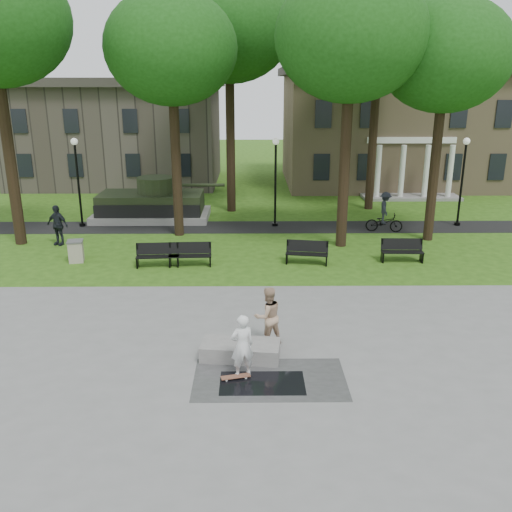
{
  "coord_description": "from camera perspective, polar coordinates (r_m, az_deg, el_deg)",
  "views": [
    {
      "loc": [
        -0.81,
        -16.4,
        7.43
      ],
      "look_at": [
        -0.63,
        2.49,
        1.4
      ],
      "focal_mm": 38.0,
      "sensor_mm": 36.0,
      "label": 1
    }
  ],
  "objects": [
    {
      "name": "tree_3",
      "position": [
        27.38,
        19.34,
        19.22
      ],
      "size": [
        6.0,
        6.0,
        11.19
      ],
      "color": "black",
      "rests_on": "ground"
    },
    {
      "name": "park_bench_3",
      "position": [
        24.4,
        15.11,
        0.63
      ],
      "size": [
        1.81,
        0.58,
        1.0
      ],
      "rotation": [
        0.0,
        0.0,
        -0.03
      ],
      "color": "black",
      "rests_on": "ground"
    },
    {
      "name": "friend_watching",
      "position": [
        15.99,
        1.25,
        -6.34
      ],
      "size": [
        1.07,
        0.98,
        1.79
      ],
      "primitive_type": "imported",
      "rotation": [
        0.0,
        0.0,
        3.57
      ],
      "color": "tan",
      "rests_on": "plaza"
    },
    {
      "name": "skateboarder",
      "position": [
        14.35,
        -1.47,
        -9.42
      ],
      "size": [
        0.74,
        0.6,
        1.74
      ],
      "primitive_type": "imported",
      "rotation": [
        0.0,
        0.0,
        3.49
      ],
      "color": "silver",
      "rests_on": "plaza"
    },
    {
      "name": "tree_4",
      "position": [
        32.55,
        -2.86,
        22.91
      ],
      "size": [
        7.2,
        7.2,
        13.5
      ],
      "color": "black",
      "rests_on": "ground"
    },
    {
      "name": "cyclist",
      "position": [
        29.05,
        13.38,
        4.16
      ],
      "size": [
        1.97,
        1.15,
        2.11
      ],
      "rotation": [
        0.0,
        0.0,
        1.41
      ],
      "color": "black",
      "rests_on": "ground"
    },
    {
      "name": "park_bench_1",
      "position": [
        23.18,
        -6.94,
        0.24
      ],
      "size": [
        1.82,
        0.6,
        1.0
      ],
      "rotation": [
        0.0,
        0.0,
        0.04
      ],
      "color": "black",
      "rests_on": "ground"
    },
    {
      "name": "tree_1",
      "position": [
        27.19,
        -8.93,
        20.73
      ],
      "size": [
        6.2,
        6.2,
        11.63
      ],
      "color": "black",
      "rests_on": "ground"
    },
    {
      "name": "plaza",
      "position": [
        13.62,
        3.06,
        -15.33
      ],
      "size": [
        22.0,
        16.0,
        0.02
      ],
      "primitive_type": "cube",
      "color": "gray",
      "rests_on": "ground"
    },
    {
      "name": "pedestrian_walker",
      "position": [
        27.59,
        -20.18,
        3.07
      ],
      "size": [
        1.24,
        0.86,
        1.95
      ],
      "primitive_type": "imported",
      "rotation": [
        0.0,
        0.0,
        -0.37
      ],
      "color": "black",
      "rests_on": "ground"
    },
    {
      "name": "ground",
      "position": [
        18.02,
        2.1,
        -6.66
      ],
      "size": [
        120.0,
        120.0,
        0.0
      ],
      "primitive_type": "plane",
      "color": "#294C12",
      "rests_on": "ground"
    },
    {
      "name": "tank_monument",
      "position": [
        31.61,
        -10.87,
        5.39
      ],
      "size": [
        7.45,
        3.4,
        2.4
      ],
      "color": "gray",
      "rests_on": "ground"
    },
    {
      "name": "park_bench_0",
      "position": [
        23.3,
        -10.3,
        0.17
      ],
      "size": [
        1.83,
        0.66,
        1.0
      ],
      "rotation": [
        0.0,
        0.0,
        0.07
      ],
      "color": "black",
      "rests_on": "ground"
    },
    {
      "name": "tree_2",
      "position": [
        25.34,
        9.97,
        21.73
      ],
      "size": [
        6.6,
        6.6,
        12.16
      ],
      "color": "black",
      "rests_on": "ground"
    },
    {
      "name": "lamp_left",
      "position": [
        30.49,
        -18.27,
        8.08
      ],
      "size": [
        0.36,
        0.36,
        4.73
      ],
      "color": "black",
      "rests_on": "ground"
    },
    {
      "name": "concrete_block",
      "position": [
        15.52,
        -1.64,
        -9.87
      ],
      "size": [
        2.3,
        1.25,
        0.45
      ],
      "primitive_type": "cube",
      "rotation": [
        0.0,
        0.0,
        -0.12
      ],
      "color": "gray",
      "rests_on": "plaza"
    },
    {
      "name": "trash_bin",
      "position": [
        24.78,
        -18.43,
        0.5
      ],
      "size": [
        0.78,
        0.78,
        0.96
      ],
      "rotation": [
        0.0,
        0.0,
        0.2
      ],
      "color": "#A79F89",
      "rests_on": "ground"
    },
    {
      "name": "puddle",
      "position": [
        14.41,
        0.66,
        -13.24
      ],
      "size": [
        2.2,
        1.2,
        0.0
      ],
      "primitive_type": "cube",
      "color": "black",
      "rests_on": "plaza"
    },
    {
      "name": "skateboard",
      "position": [
        14.6,
        -2.15,
        -12.66
      ],
      "size": [
        0.81,
        0.38,
        0.07
      ],
      "primitive_type": "cube",
      "rotation": [
        0.0,
        0.0,
        0.24
      ],
      "color": "brown",
      "rests_on": "plaza"
    },
    {
      "name": "building_left",
      "position": [
        44.26,
        -14.18,
        12.22
      ],
      "size": [
        15.0,
        10.0,
        7.2
      ],
      "primitive_type": "cube",
      "color": "#4C443D",
      "rests_on": "ground"
    },
    {
      "name": "footpath",
      "position": [
        29.36,
        1.05,
        3.06
      ],
      "size": [
        44.0,
        2.6,
        0.01
      ],
      "primitive_type": "cube",
      "color": "black",
      "rests_on": "ground"
    },
    {
      "name": "lamp_mid",
      "position": [
        29.1,
        2.06,
        8.53
      ],
      "size": [
        0.36,
        0.36,
        4.73
      ],
      "color": "black",
      "rests_on": "ground"
    },
    {
      "name": "building_right",
      "position": [
        43.86,
        14.1,
        13.16
      ],
      "size": [
        17.0,
        12.0,
        8.6
      ],
      "color": "#9E8460",
      "rests_on": "ground"
    },
    {
      "name": "park_bench_2",
      "position": [
        23.37,
        5.35,
        0.44
      ],
      "size": [
        1.85,
        0.83,
        1.0
      ],
      "rotation": [
        0.0,
        0.0,
        -0.17
      ],
      "color": "black",
      "rests_on": "ground"
    },
    {
      "name": "tree_5",
      "position": [
        33.77,
        12.83,
        21.1
      ],
      "size": [
        6.4,
        6.4,
        12.44
      ],
      "color": "black",
      "rests_on": "ground"
    },
    {
      "name": "lamp_right",
      "position": [
        31.19,
        20.93,
        8.0
      ],
      "size": [
        0.36,
        0.36,
        4.73
      ],
      "color": "black",
      "rests_on": "ground"
    }
  ]
}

